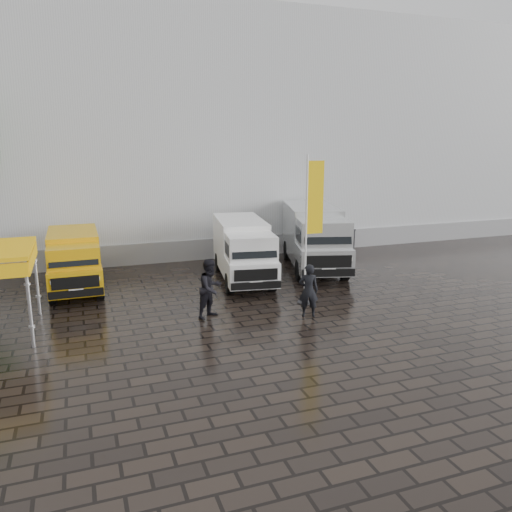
{
  "coord_description": "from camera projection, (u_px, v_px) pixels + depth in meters",
  "views": [
    {
      "loc": [
        -7.4,
        -15.31,
        5.64
      ],
      "look_at": [
        -1.11,
        2.2,
        1.36
      ],
      "focal_mm": 35.0,
      "sensor_mm": 36.0,
      "label": 1
    }
  ],
  "objects": [
    {
      "name": "van_white",
      "position": [
        243.0,
        251.0,
        20.58
      ],
      "size": [
        2.73,
        5.85,
        2.44
      ],
      "primitive_type": null,
      "rotation": [
        0.0,
        0.0,
        -0.16
      ],
      "color": "white",
      "rests_on": "ground"
    },
    {
      "name": "person_tent",
      "position": [
        211.0,
        288.0,
        16.21
      ],
      "size": [
        1.2,
        1.14,
        1.96
      ],
      "primitive_type": "imported",
      "rotation": [
        0.0,
        0.0,
        0.58
      ],
      "color": "black",
      "rests_on": "ground"
    },
    {
      "name": "flagpole",
      "position": [
        311.0,
        222.0,
        17.25
      ],
      "size": [
        0.88,
        0.5,
        5.22
      ],
      "color": "black",
      "rests_on": "ground"
    },
    {
      "name": "exhibition_hall",
      "position": [
        229.0,
        136.0,
        31.73
      ],
      "size": [
        44.0,
        16.0,
        12.0
      ],
      "primitive_type": "cube",
      "color": "silver",
      "rests_on": "ground"
    },
    {
      "name": "van_silver",
      "position": [
        314.0,
        238.0,
        22.42
      ],
      "size": [
        3.79,
        6.72,
        2.77
      ],
      "primitive_type": null,
      "rotation": [
        0.0,
        0.0,
        -0.28
      ],
      "color": "silver",
      "rests_on": "ground"
    },
    {
      "name": "ground",
      "position": [
        306.0,
        304.0,
        17.75
      ],
      "size": [
        120.0,
        120.0,
        0.0
      ],
      "primitive_type": "plane",
      "color": "black",
      "rests_on": "ground"
    },
    {
      "name": "person_front",
      "position": [
        308.0,
        290.0,
        16.29
      ],
      "size": [
        0.75,
        0.62,
        1.78
      ],
      "primitive_type": "imported",
      "rotation": [
        0.0,
        0.0,
        2.79
      ],
      "color": "black",
      "rests_on": "ground"
    },
    {
      "name": "hall_plinth",
      "position": [
        275.0,
        244.0,
        25.59
      ],
      "size": [
        44.0,
        0.15,
        1.0
      ],
      "primitive_type": "cube",
      "color": "gray",
      "rests_on": "ground"
    },
    {
      "name": "wheelie_bin",
      "position": [
        346.0,
        240.0,
        26.4
      ],
      "size": [
        0.72,
        0.72,
        1.13
      ],
      "primitive_type": "cube",
      "rotation": [
        0.0,
        0.0,
        0.06
      ],
      "color": "black",
      "rests_on": "ground"
    },
    {
      "name": "van_yellow",
      "position": [
        75.0,
        262.0,
        19.19
      ],
      "size": [
        1.86,
        4.79,
        2.21
      ],
      "primitive_type": null,
      "rotation": [
        0.0,
        0.0,
        0.0
      ],
      "color": "#E0A10B",
      "rests_on": "ground"
    }
  ]
}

